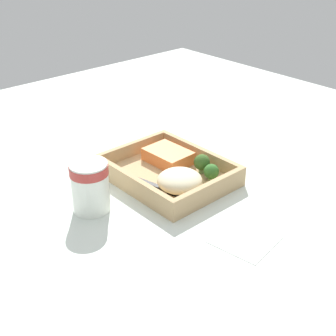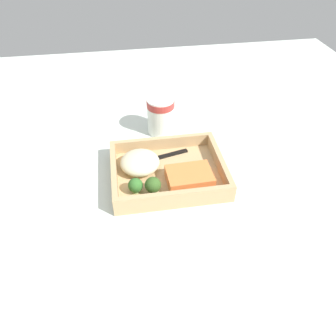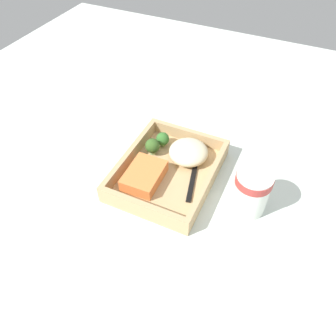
% 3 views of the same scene
% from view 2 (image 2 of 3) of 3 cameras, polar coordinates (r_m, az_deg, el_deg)
% --- Properties ---
extents(ground_plane, '(1.60, 1.60, 0.02)m').
position_cam_2_polar(ground_plane, '(0.77, 0.00, -2.07)').
color(ground_plane, silver).
extents(takeout_tray, '(0.26, 0.21, 0.01)m').
position_cam_2_polar(takeout_tray, '(0.76, 0.00, -1.19)').
color(takeout_tray, tan).
rests_on(takeout_tray, ground_plane).
extents(tray_rim, '(0.26, 0.21, 0.03)m').
position_cam_2_polar(tray_rim, '(0.75, 0.00, 0.05)').
color(tray_rim, tan).
rests_on(tray_rim, takeout_tray).
extents(salmon_fillet, '(0.10, 0.08, 0.03)m').
position_cam_2_polar(salmon_fillet, '(0.73, 3.74, -1.62)').
color(salmon_fillet, orange).
rests_on(salmon_fillet, takeout_tray).
extents(mashed_potatoes, '(0.09, 0.09, 0.04)m').
position_cam_2_polar(mashed_potatoes, '(0.76, -4.92, 0.98)').
color(mashed_potatoes, beige).
rests_on(mashed_potatoes, takeout_tray).
extents(broccoli_floret_1, '(0.03, 0.03, 0.04)m').
position_cam_2_polar(broccoli_floret_1, '(0.70, -5.69, -3.06)').
color(broccoli_floret_1, '#7CA15C').
rests_on(broccoli_floret_1, takeout_tray).
extents(broccoli_floret_2, '(0.04, 0.04, 0.04)m').
position_cam_2_polar(broccoli_floret_2, '(0.70, -2.64, -3.01)').
color(broccoli_floret_2, '#7EA467').
rests_on(broccoli_floret_2, takeout_tray).
extents(fork, '(0.16, 0.05, 0.00)m').
position_cam_2_polar(fork, '(0.80, -2.27, 1.61)').
color(fork, black).
rests_on(fork, takeout_tray).
extents(paper_cup, '(0.07, 0.07, 0.10)m').
position_cam_2_polar(paper_cup, '(0.88, -1.29, 9.41)').
color(paper_cup, white).
rests_on(paper_cup, ground_plane).
extents(receipt_slip, '(0.12, 0.13, 0.00)m').
position_cam_2_polar(receipt_slip, '(0.80, -18.16, -1.61)').
color(receipt_slip, white).
rests_on(receipt_slip, ground_plane).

